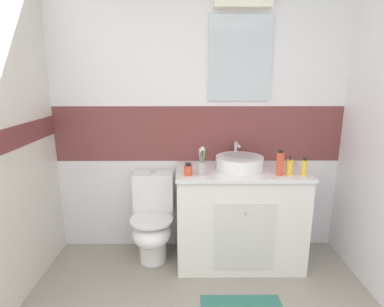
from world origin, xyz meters
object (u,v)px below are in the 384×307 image
object	(u,v)px
hair_gel_jar	(188,170)
soap_dispenser	(289,167)
shampoo_bottle_tall	(280,163)
toothbrush_cup	(202,167)
sink_basin	(239,162)
deodorant_spray_can	(304,167)
toilet	(153,221)

from	to	relation	value
hair_gel_jar	soap_dispenser	bearing A→B (deg)	0.99
shampoo_bottle_tall	toothbrush_cup	bearing A→B (deg)	179.11
sink_basin	hair_gel_jar	xyz separation A→B (m)	(-0.43, -0.16, -0.01)
hair_gel_jar	shampoo_bottle_tall	world-z (taller)	shampoo_bottle_tall
sink_basin	soap_dispenser	distance (m)	0.40
sink_basin	toothbrush_cup	size ratio (longest dim) A/B	1.93
toothbrush_cup	deodorant_spray_can	size ratio (longest dim) A/B	1.60
shampoo_bottle_tall	toilet	bearing A→B (deg)	169.32
shampoo_bottle_tall	soap_dispenser	bearing A→B (deg)	11.58
toilet	soap_dispenser	bearing A→B (deg)	-9.09
toilet	deodorant_spray_can	xyz separation A→B (m)	(1.23, -0.20, 0.55)
sink_basin	toilet	xyz separation A→B (m)	(-0.75, 0.03, -0.55)
toothbrush_cup	hair_gel_jar	xyz separation A→B (m)	(-0.11, -0.01, -0.02)
toothbrush_cup	sink_basin	bearing A→B (deg)	25.41
toothbrush_cup	deodorant_spray_can	xyz separation A→B (m)	(0.80, -0.02, 0.00)
deodorant_spray_can	hair_gel_jar	distance (m)	0.91
sink_basin	deodorant_spray_can	xyz separation A→B (m)	(0.48, -0.17, 0.01)
toilet	hair_gel_jar	distance (m)	0.65
toothbrush_cup	shampoo_bottle_tall	distance (m)	0.61
soap_dispenser	hair_gel_jar	distance (m)	0.80
deodorant_spray_can	soap_dispenser	bearing A→B (deg)	166.74
toilet	shampoo_bottle_tall	distance (m)	1.21
toothbrush_cup	shampoo_bottle_tall	world-z (taller)	toothbrush_cup
sink_basin	shampoo_bottle_tall	xyz separation A→B (m)	(0.29, -0.16, 0.04)
toilet	toothbrush_cup	world-z (taller)	toothbrush_cup
sink_basin	deodorant_spray_can	size ratio (longest dim) A/B	3.09
sink_basin	toothbrush_cup	xyz separation A→B (m)	(-0.32, -0.15, 0.01)
soap_dispenser	sink_basin	bearing A→B (deg)	158.68
toilet	deodorant_spray_can	world-z (taller)	deodorant_spray_can
hair_gel_jar	deodorant_spray_can	bearing A→B (deg)	-0.71
toothbrush_cup	soap_dispenser	xyz separation A→B (m)	(0.69, 0.01, -0.01)
soap_dispenser	shampoo_bottle_tall	distance (m)	0.09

